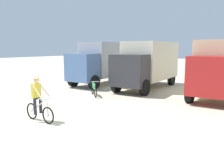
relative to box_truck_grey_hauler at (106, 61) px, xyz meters
name	(u,v)px	position (x,y,z in m)	size (l,w,h in m)	color
ground_plane	(74,125)	(5.02, -9.54, -1.87)	(120.00, 120.00, 0.00)	beige
box_truck_grey_hauler	(106,61)	(0.00, 0.00, 0.00)	(2.69, 6.85, 3.35)	#9E9EA3
box_truck_cream_rv	(148,62)	(3.86, -0.17, 0.00)	(2.41, 6.76, 3.35)	beige
box_truck_tan_camper	(221,65)	(8.78, -0.64, 0.00)	(2.46, 6.77, 3.35)	#CCB78E
cyclist_orange_shirt	(38,101)	(3.52, -9.93, -1.03)	(1.73, 0.52, 1.82)	black
bicycle_spare	(94,89)	(2.32, -4.68, -1.48)	(1.30, 1.23, 0.97)	black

